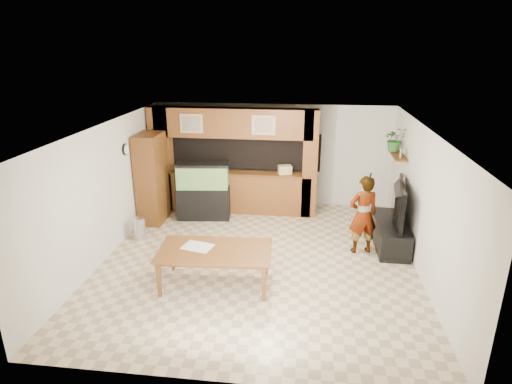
# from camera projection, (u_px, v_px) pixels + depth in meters

# --- Properties ---
(floor) EXTENTS (6.50, 6.50, 0.00)m
(floor) POSITION_uv_depth(u_px,v_px,m) (258.00, 260.00, 8.43)
(floor) COLOR #CAB38C
(floor) RESTS_ON ground
(ceiling) EXTENTS (6.50, 6.50, 0.00)m
(ceiling) POSITION_uv_depth(u_px,v_px,m) (259.00, 129.00, 7.56)
(ceiling) COLOR white
(ceiling) RESTS_ON wall_back
(wall_back) EXTENTS (6.00, 0.00, 6.00)m
(wall_back) POSITION_uv_depth(u_px,v_px,m) (273.00, 155.00, 11.04)
(wall_back) COLOR beige
(wall_back) RESTS_ON floor
(wall_left) EXTENTS (0.00, 6.50, 6.50)m
(wall_left) POSITION_uv_depth(u_px,v_px,m) (106.00, 191.00, 8.34)
(wall_left) COLOR beige
(wall_left) RESTS_ON floor
(wall_right) EXTENTS (0.00, 6.50, 6.50)m
(wall_right) POSITION_uv_depth(u_px,v_px,m) (425.00, 205.00, 7.65)
(wall_right) COLOR beige
(wall_right) RESTS_ON floor
(partition) EXTENTS (4.20, 0.99, 2.60)m
(partition) POSITION_uv_depth(u_px,v_px,m) (233.00, 159.00, 10.57)
(partition) COLOR brown
(partition) RESTS_ON floor
(wall_clock) EXTENTS (0.05, 0.25, 0.25)m
(wall_clock) POSITION_uv_depth(u_px,v_px,m) (126.00, 149.00, 9.07)
(wall_clock) COLOR black
(wall_clock) RESTS_ON wall_left
(wall_shelf) EXTENTS (0.25, 0.90, 0.04)m
(wall_shelf) POSITION_uv_depth(u_px,v_px,m) (398.00, 156.00, 9.36)
(wall_shelf) COLOR brown
(wall_shelf) RESTS_ON wall_right
(pantry_cabinet) EXTENTS (0.53, 0.86, 2.10)m
(pantry_cabinet) POSITION_uv_depth(u_px,v_px,m) (152.00, 179.00, 9.94)
(pantry_cabinet) COLOR brown
(pantry_cabinet) RESTS_ON floor
(trash_can) EXTENTS (0.27, 0.27, 0.49)m
(trash_can) POSITION_uv_depth(u_px,v_px,m) (139.00, 228.00, 9.25)
(trash_can) COLOR #B2B2B7
(trash_can) RESTS_ON floor
(aquarium) EXTENTS (1.25, 0.47, 1.38)m
(aquarium) POSITION_uv_depth(u_px,v_px,m) (203.00, 192.00, 10.21)
(aquarium) COLOR black
(aquarium) RESTS_ON floor
(tv_stand) EXTENTS (0.59, 1.62, 0.54)m
(tv_stand) POSITION_uv_depth(u_px,v_px,m) (389.00, 234.00, 8.93)
(tv_stand) COLOR black
(tv_stand) RESTS_ON floor
(television) EXTENTS (0.40, 1.49, 0.85)m
(television) POSITION_uv_depth(u_px,v_px,m) (393.00, 202.00, 8.70)
(television) COLOR black
(television) RESTS_ON tv_stand
(photo_frame) EXTENTS (0.06, 0.15, 0.20)m
(photo_frame) POSITION_uv_depth(u_px,v_px,m) (401.00, 153.00, 9.11)
(photo_frame) COLOR tan
(photo_frame) RESTS_ON wall_shelf
(potted_plant) EXTENTS (0.57, 0.52, 0.55)m
(potted_plant) POSITION_uv_depth(u_px,v_px,m) (395.00, 139.00, 9.57)
(potted_plant) COLOR #2A6528
(potted_plant) RESTS_ON wall_shelf
(person) EXTENTS (0.68, 0.54, 1.62)m
(person) POSITION_uv_depth(u_px,v_px,m) (363.00, 215.00, 8.49)
(person) COLOR #A37E59
(person) RESTS_ON floor
(microphone) EXTENTS (0.03, 0.10, 0.15)m
(microphone) POSITION_uv_depth(u_px,v_px,m) (370.00, 176.00, 8.05)
(microphone) COLOR black
(microphone) RESTS_ON person
(dining_table) EXTENTS (2.00, 1.19, 0.68)m
(dining_table) POSITION_uv_depth(u_px,v_px,m) (215.00, 268.00, 7.41)
(dining_table) COLOR brown
(dining_table) RESTS_ON floor
(newspaper_a) EXTENTS (0.58, 0.48, 0.01)m
(newspaper_a) POSITION_uv_depth(u_px,v_px,m) (198.00, 247.00, 7.44)
(newspaper_a) COLOR silver
(newspaper_a) RESTS_ON dining_table
(counter_box) EXTENTS (0.36, 0.29, 0.21)m
(counter_box) POSITION_uv_depth(u_px,v_px,m) (285.00, 170.00, 10.30)
(counter_box) COLOR tan
(counter_box) RESTS_ON partition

